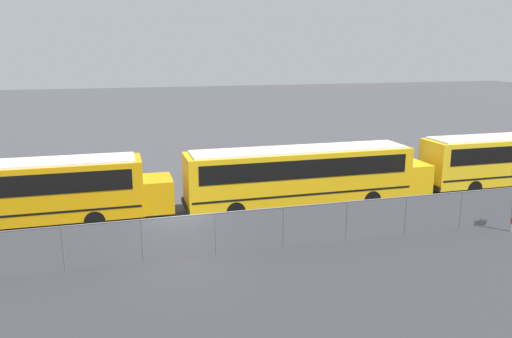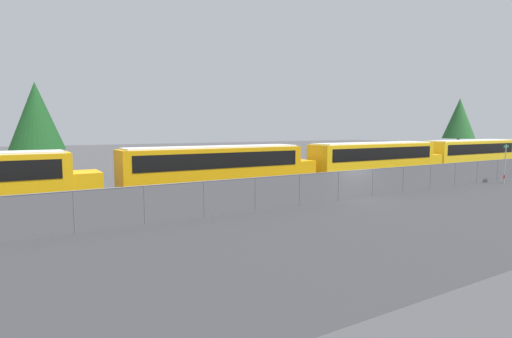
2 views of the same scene
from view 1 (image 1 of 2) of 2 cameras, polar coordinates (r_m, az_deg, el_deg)
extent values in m
plane|color=#424244|center=(21.28, -8.62, -10.04)|extent=(200.00, 200.00, 0.00)
cube|color=#333335|center=(15.99, -5.83, -18.41)|extent=(133.05, 12.00, 0.01)
cube|color=#9EA0A5|center=(20.94, -8.71, -7.74)|extent=(99.05, 0.03, 1.83)
cube|color=slate|center=(20.93, -8.71, -7.75)|extent=(99.05, 0.01, 1.83)
cylinder|color=slate|center=(20.63, -8.80, -5.36)|extent=(99.05, 0.05, 0.05)
cylinder|color=slate|center=(20.97, -21.15, -8.50)|extent=(0.07, 0.07, 1.83)
cylinder|color=slate|center=(20.84, -12.85, -8.03)|extent=(0.07, 0.07, 1.83)
cylinder|color=slate|center=(21.14, -4.64, -7.41)|extent=(0.07, 0.07, 1.83)
cylinder|color=slate|center=(21.86, 3.16, -6.67)|extent=(0.07, 0.07, 1.83)
cylinder|color=slate|center=(22.95, 10.32, -5.89)|extent=(0.07, 0.07, 1.83)
cylinder|color=slate|center=(24.36, 16.72, -5.11)|extent=(0.07, 0.07, 1.83)
cylinder|color=slate|center=(26.04, 22.35, -4.36)|extent=(0.07, 0.07, 1.83)
cylinder|color=slate|center=(27.94, 27.24, -3.68)|extent=(0.07, 0.07, 1.83)
cube|color=orange|center=(26.26, -26.40, -2.48)|extent=(12.30, 2.43, 2.73)
cube|color=black|center=(26.11, -26.53, -1.21)|extent=(11.31, 2.47, 0.98)
cube|color=black|center=(26.46, -26.22, -4.07)|extent=(12.05, 2.46, 0.10)
cube|color=orange|center=(25.93, -11.19, -2.74)|extent=(1.48, 2.23, 1.64)
cube|color=silver|center=(25.94, -26.72, 0.54)|extent=(11.68, 2.18, 0.10)
cylinder|color=black|center=(27.20, -17.77, -4.18)|extent=(0.99, 0.28, 0.99)
cylinder|color=black|center=(25.12, -17.93, -5.64)|extent=(0.99, 0.28, 0.99)
cube|color=yellow|center=(27.01, 4.98, -0.68)|extent=(12.30, 2.43, 2.73)
cube|color=black|center=(26.87, 5.01, 0.56)|extent=(11.31, 2.47, 0.98)
cube|color=black|center=(27.20, 4.95, -2.24)|extent=(12.05, 2.46, 0.10)
cube|color=yellow|center=(30.19, 17.31, -0.81)|extent=(1.48, 2.23, 1.64)
cube|color=black|center=(25.90, -8.07, -4.18)|extent=(0.12, 2.43, 0.24)
cube|color=silver|center=(26.70, 5.04, 2.27)|extent=(11.68, 2.18, 0.10)
cylinder|color=black|center=(29.81, 11.08, -2.24)|extent=(0.99, 0.28, 0.99)
cylinder|color=black|center=(27.96, 13.07, -3.40)|extent=(0.99, 0.28, 0.99)
cylinder|color=black|center=(27.35, -3.40, -3.44)|extent=(0.99, 0.28, 0.99)
cylinder|color=black|center=(25.32, -2.36, -4.83)|extent=(0.99, 0.28, 0.99)
cube|color=black|center=(31.38, 19.00, -1.67)|extent=(0.12, 2.43, 0.24)
cylinder|color=black|center=(33.64, 21.31, -1.13)|extent=(0.99, 0.28, 0.99)
cylinder|color=black|center=(31.98, 23.62, -2.07)|extent=(0.99, 0.28, 0.99)
cylinder|color=red|center=(26.69, 27.22, -5.26)|extent=(0.09, 0.09, 0.30)
camera|label=2|loc=(16.86, -98.10, -15.91)|focal=28.00mm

